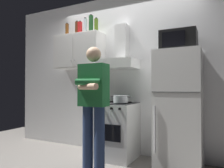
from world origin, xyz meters
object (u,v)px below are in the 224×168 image
refrigerator (179,109)px  bottle_beer_brown (67,30)px  range_hood (119,57)px  bottle_vodka_clear (85,26)px  upper_cabinet (79,51)px  stove_oven (116,130)px  cooking_pot (121,99)px  microwave (179,41)px  bottle_rum_dark (77,29)px  bottle_olive_oil (96,25)px  bottle_wine_green (91,24)px  bottle_soda_red (80,28)px  person_standing (93,102)px

refrigerator → bottle_beer_brown: 2.46m
range_hood → bottle_vodka_clear: 0.89m
upper_cabinet → stove_oven: 1.55m
bottle_beer_brown → range_hood: bearing=-1.0°
cooking_pot → microwave: bearing=9.6°
refrigerator → bottle_rum_dark: 2.29m
cooking_pot → bottle_olive_oil: bearing=157.4°
refrigerator → microwave: (-0.00, 0.02, 0.94)m
upper_cabinet → bottle_beer_brown: bearing=175.9°
upper_cabinet → bottle_wine_green: bottle_wine_green is taller
cooking_pot → range_hood: bearing=117.9°
stove_oven → upper_cabinet: bearing=171.1°
microwave → cooking_pot: size_ratio=1.51×
bottle_olive_oil → bottle_soda_red: bottle_olive_oil is taller
stove_oven → person_standing: bearing=-94.7°
range_hood → bottle_soda_red: bearing=-178.6°
range_hood → bottle_rum_dark: (-0.87, 0.04, 0.58)m
refrigerator → person_standing: person_standing is taller
range_hood → bottle_beer_brown: (-1.09, 0.02, 0.58)m
refrigerator → bottle_vodka_clear: (-1.62, 0.12, 1.39)m
person_standing → bottle_beer_brown: (-1.04, 0.75, 1.27)m
upper_cabinet → range_hood: size_ratio=1.20×
refrigerator → microwave: bearing=90.9°
stove_oven → person_standing: (-0.05, -0.61, 0.47)m
range_hood → person_standing: range_hood is taller
bottle_rum_dark → bottle_beer_brown: bottle_rum_dark is taller
bottle_vodka_clear → upper_cabinet: bearing=178.1°
stove_oven → bottle_soda_red: bottle_soda_red is taller
refrigerator → bottle_soda_red: size_ratio=6.63×
bottle_vodka_clear → range_hood: bearing=0.5°
upper_cabinet → microwave: 1.75m
stove_oven → bottle_wine_green: 1.86m
range_hood → bottle_soda_red: bottle_soda_red is taller
stove_oven → bottle_olive_oil: size_ratio=3.45×
range_hood → bottle_vodka_clear: bottle_vodka_clear is taller
microwave → bottle_soda_red: bottle_soda_red is taller
bottle_olive_oil → person_standing: bearing=-61.9°
microwave → bottle_rum_dark: 1.88m
bottle_soda_red → bottle_beer_brown: 0.32m
bottle_beer_brown → bottle_vodka_clear: size_ratio=0.91×
upper_cabinet → bottle_olive_oil: size_ratio=3.55×
bottle_vodka_clear → bottle_soda_red: bearing=-172.4°
upper_cabinet → cooking_pot: 1.27m
bottle_olive_oil → bottle_beer_brown: 0.65m
microwave → bottle_rum_dark: bottle_rum_dark is taller
bottle_rum_dark → bottle_soda_red: (0.10, -0.05, -0.02)m
bottle_olive_oil → bottle_beer_brown: (-0.65, 0.03, 0.00)m
upper_cabinet → bottle_vodka_clear: 0.46m
upper_cabinet → refrigerator: size_ratio=0.56×
range_hood → bottle_rum_dark: 1.05m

